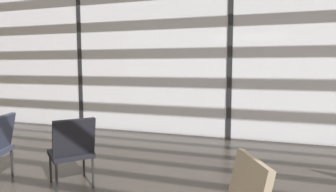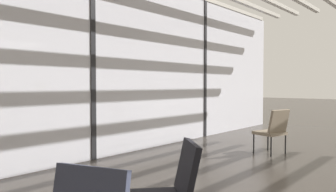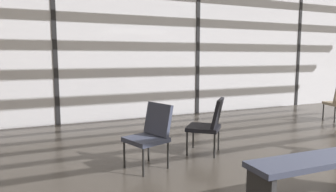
{
  "view_description": "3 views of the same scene",
  "coord_description": "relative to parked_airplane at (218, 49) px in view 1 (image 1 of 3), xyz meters",
  "views": [
    {
      "loc": [
        0.71,
        -0.87,
        1.48
      ],
      "look_at": [
        -0.81,
        3.68,
        0.99
      ],
      "focal_mm": 31.67,
      "sensor_mm": 36.0,
      "label": 1
    },
    {
      "loc": [
        -3.48,
        0.39,
        1.33
      ],
      "look_at": [
        1.89,
        5.03,
        1.09
      ],
      "focal_mm": 34.71,
      "sensor_mm": 36.0,
      "label": 2
    },
    {
      "loc": [
        -3.97,
        -2.0,
        1.51
      ],
      "look_at": [
        -0.94,
        4.93,
        0.54
      ],
      "focal_mm": 33.2,
      "sensor_mm": 36.0,
      "label": 3
    }
  ],
  "objects": [
    {
      "name": "glass_curtain_wall",
      "position": [
        1.19,
        -5.95,
        -0.38
      ],
      "size": [
        14.0,
        0.08,
        3.5
      ],
      "primitive_type": "cube",
      "color": "silver",
      "rests_on": "ground"
    },
    {
      "name": "window_mullion_0",
      "position": [
        -2.31,
        -5.95,
        -0.38
      ],
      "size": [
        0.1,
        0.12,
        3.5
      ],
      "primitive_type": "cube",
      "color": "black",
      "rests_on": "ground"
    },
    {
      "name": "window_mullion_1",
      "position": [
        1.19,
        -5.95,
        -0.38
      ],
      "size": [
        0.1,
        0.12,
        3.5
      ],
      "primitive_type": "cube",
      "color": "black",
      "rests_on": "ground"
    },
    {
      "name": "parked_airplane",
      "position": [
        0.0,
        0.0,
        0.0
      ],
      "size": [
        11.77,
        4.27,
        4.27
      ],
      "color": "silver",
      "rests_on": "ground"
    },
    {
      "name": "lounge_chair_1",
      "position": [
        -0.31,
        -9.08,
        -1.64
      ],
      "size": [
        0.71,
        0.71,
        0.87
      ],
      "rotation": [
        0.0,
        0.0,
        4.0
      ],
      "color": "black",
      "rests_on": "ground"
    }
  ]
}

